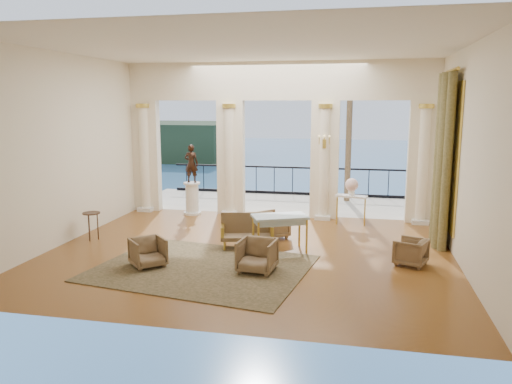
% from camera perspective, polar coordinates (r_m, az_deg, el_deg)
% --- Properties ---
extents(floor, '(9.00, 9.00, 0.00)m').
position_cam_1_polar(floor, '(11.36, -0.88, -6.93)').
color(floor, '#4A2A12').
rests_on(floor, ground).
extents(room_walls, '(9.00, 9.00, 9.00)m').
position_cam_1_polar(room_walls, '(9.78, -2.37, 7.46)').
color(room_walls, white).
rests_on(room_walls, ground).
extents(arcade, '(9.00, 0.56, 4.50)m').
position_cam_1_polar(arcade, '(14.63, 2.41, 7.20)').
color(arcade, '#F3E2C6').
rests_on(arcade, ground).
extents(terrace, '(10.00, 3.60, 0.10)m').
position_cam_1_polar(terrace, '(16.91, 3.45, -1.40)').
color(terrace, '#A39989').
rests_on(terrace, ground).
extents(balustrade, '(9.00, 0.06, 1.03)m').
position_cam_1_polar(balustrade, '(18.38, 4.20, 0.98)').
color(balustrade, black).
rests_on(balustrade, terrace).
extents(palm_tree, '(2.00, 2.00, 4.50)m').
position_cam_1_polar(palm_tree, '(17.21, 10.76, 12.51)').
color(palm_tree, '#4C3823').
rests_on(palm_tree, terrace).
extents(headland, '(22.00, 18.00, 6.00)m').
position_cam_1_polar(headland, '(87.09, -10.09, 5.86)').
color(headland, black).
rests_on(headland, sea).
extents(sea, '(160.00, 160.00, 0.00)m').
position_cam_1_polar(sea, '(71.24, 9.81, 2.51)').
color(sea, '#2F658B').
rests_on(sea, ground).
extents(curtain, '(0.33, 1.40, 4.09)m').
position_cam_1_polar(curtain, '(12.31, 20.62, 3.36)').
color(curtain, brown).
rests_on(curtain, ground).
extents(window_frame, '(0.04, 1.60, 3.40)m').
position_cam_1_polar(window_frame, '(12.33, 21.50, 3.70)').
color(window_frame, gold).
rests_on(window_frame, room_walls).
extents(wall_sconce, '(0.30, 0.11, 0.33)m').
position_cam_1_polar(wall_sconce, '(14.18, 7.81, 5.58)').
color(wall_sconce, gold).
rests_on(wall_sconce, arcade).
extents(rug, '(4.61, 3.84, 0.02)m').
position_cam_1_polar(rug, '(10.37, -6.20, -8.62)').
color(rug, '#2D2F19').
rests_on(rug, ground).
extents(armchair_a, '(0.88, 0.88, 0.66)m').
position_cam_1_polar(armchair_a, '(10.57, -12.25, -6.60)').
color(armchair_a, '#453820').
rests_on(armchair_a, ground).
extents(armchair_b, '(0.77, 0.73, 0.73)m').
position_cam_1_polar(armchair_b, '(10.02, 0.12, -7.10)').
color(armchair_b, '#453820').
rests_on(armchair_b, ground).
extents(armchair_c, '(0.75, 0.77, 0.62)m').
position_cam_1_polar(armchair_c, '(10.92, 17.27, -6.41)').
color(armchair_c, '#453820').
rests_on(armchair_c, ground).
extents(armchair_d, '(0.97, 0.97, 0.73)m').
position_cam_1_polar(armchair_d, '(12.45, 1.78, -3.66)').
color(armchair_d, '#453820').
rests_on(armchair_d, ground).
extents(settee, '(1.31, 0.80, 0.81)m').
position_cam_1_polar(settee, '(11.65, -1.03, -4.44)').
color(settee, '#453820').
rests_on(settee, ground).
extents(game_table, '(1.38, 1.10, 0.84)m').
position_cam_1_polar(game_table, '(11.28, 2.73, -3.12)').
color(game_table, '#9ABAC7').
rests_on(game_table, ground).
extents(pedestal, '(0.53, 0.53, 0.98)m').
position_cam_1_polar(pedestal, '(15.20, -7.31, -0.79)').
color(pedestal, silver).
rests_on(pedestal, ground).
extents(statue, '(0.42, 0.28, 1.14)m').
position_cam_1_polar(statue, '(15.03, -7.40, 3.24)').
color(statue, black).
rests_on(statue, pedestal).
extents(console_table, '(0.91, 0.52, 0.81)m').
position_cam_1_polar(console_table, '(14.06, 10.82, -0.94)').
color(console_table, silver).
rests_on(console_table, ground).
extents(urn, '(0.36, 0.36, 0.48)m').
position_cam_1_polar(urn, '(13.99, 10.88, 0.72)').
color(urn, white).
rests_on(urn, console_table).
extents(side_table, '(0.43, 0.43, 0.69)m').
position_cam_1_polar(side_table, '(12.88, -18.30, -2.67)').
color(side_table, black).
rests_on(side_table, ground).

